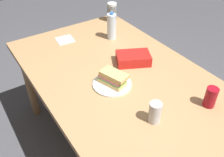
{
  "coord_description": "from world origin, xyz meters",
  "views": [
    {
      "loc": [
        1.07,
        -0.77,
        1.74
      ],
      "look_at": [
        0.07,
        -0.1,
        0.8
      ],
      "focal_mm": 39.81,
      "sensor_mm": 36.0,
      "label": 1
    }
  ],
  "objects_px": {
    "water_bottle_tall": "(112,27)",
    "plastic_cup_stack": "(112,12)",
    "paper_plate": "(112,84)",
    "dining_table": "(118,83)",
    "chip_bag": "(133,58)",
    "sandwich": "(113,78)",
    "soda_can_red": "(211,97)",
    "soda_can_silver": "(155,112)"
  },
  "relations": [
    {
      "from": "dining_table",
      "to": "soda_can_red",
      "type": "bearing_deg",
      "value": 25.58
    },
    {
      "from": "dining_table",
      "to": "paper_plate",
      "type": "height_order",
      "value": "paper_plate"
    },
    {
      "from": "dining_table",
      "to": "sandwich",
      "type": "bearing_deg",
      "value": -51.87
    },
    {
      "from": "soda_can_red",
      "to": "soda_can_silver",
      "type": "xyz_separation_m",
      "value": [
        -0.08,
        -0.33,
        0.0
      ]
    },
    {
      "from": "water_bottle_tall",
      "to": "plastic_cup_stack",
      "type": "height_order",
      "value": "water_bottle_tall"
    },
    {
      "from": "paper_plate",
      "to": "chip_bag",
      "type": "relative_size",
      "value": 1.06
    },
    {
      "from": "dining_table",
      "to": "chip_bag",
      "type": "xyz_separation_m",
      "value": [
        -0.05,
        0.16,
        0.12
      ]
    },
    {
      "from": "water_bottle_tall",
      "to": "dining_table",
      "type": "bearing_deg",
      "value": -28.12
    },
    {
      "from": "dining_table",
      "to": "water_bottle_tall",
      "type": "height_order",
      "value": "water_bottle_tall"
    },
    {
      "from": "dining_table",
      "to": "water_bottle_tall",
      "type": "relative_size",
      "value": 7.47
    },
    {
      "from": "sandwich",
      "to": "soda_can_silver",
      "type": "height_order",
      "value": "soda_can_silver"
    },
    {
      "from": "water_bottle_tall",
      "to": "chip_bag",
      "type": "bearing_deg",
      "value": -10.42
    },
    {
      "from": "paper_plate",
      "to": "chip_bag",
      "type": "bearing_deg",
      "value": 115.55
    },
    {
      "from": "paper_plate",
      "to": "soda_can_red",
      "type": "bearing_deg",
      "value": 37.96
    },
    {
      "from": "dining_table",
      "to": "sandwich",
      "type": "relative_size",
      "value": 8.3
    },
    {
      "from": "dining_table",
      "to": "water_bottle_tall",
      "type": "distance_m",
      "value": 0.52
    },
    {
      "from": "water_bottle_tall",
      "to": "soda_can_silver",
      "type": "xyz_separation_m",
      "value": [
        0.87,
        -0.31,
        -0.04
      ]
    },
    {
      "from": "water_bottle_tall",
      "to": "plastic_cup_stack",
      "type": "xyz_separation_m",
      "value": [
        -0.27,
        0.19,
        -0.02
      ]
    },
    {
      "from": "water_bottle_tall",
      "to": "sandwich",
      "type": "bearing_deg",
      "value": -32.92
    },
    {
      "from": "paper_plate",
      "to": "water_bottle_tall",
      "type": "xyz_separation_m",
      "value": [
        -0.5,
        0.33,
        0.1
      ]
    },
    {
      "from": "dining_table",
      "to": "plastic_cup_stack",
      "type": "distance_m",
      "value": 0.83
    },
    {
      "from": "plastic_cup_stack",
      "to": "dining_table",
      "type": "bearing_deg",
      "value": -30.57
    },
    {
      "from": "water_bottle_tall",
      "to": "soda_can_silver",
      "type": "height_order",
      "value": "water_bottle_tall"
    },
    {
      "from": "chip_bag",
      "to": "water_bottle_tall",
      "type": "bearing_deg",
      "value": -73.97
    },
    {
      "from": "dining_table",
      "to": "soda_can_red",
      "type": "distance_m",
      "value": 0.6
    },
    {
      "from": "water_bottle_tall",
      "to": "plastic_cup_stack",
      "type": "distance_m",
      "value": 0.33
    },
    {
      "from": "sandwich",
      "to": "chip_bag",
      "type": "distance_m",
      "value": 0.29
    },
    {
      "from": "sandwich",
      "to": "water_bottle_tall",
      "type": "bearing_deg",
      "value": 147.08
    },
    {
      "from": "chip_bag",
      "to": "sandwich",
      "type": "bearing_deg",
      "value": 52.78
    },
    {
      "from": "soda_can_silver",
      "to": "sandwich",
      "type": "bearing_deg",
      "value": -177.49
    },
    {
      "from": "sandwich",
      "to": "chip_bag",
      "type": "bearing_deg",
      "value": 116.33
    },
    {
      "from": "paper_plate",
      "to": "water_bottle_tall",
      "type": "distance_m",
      "value": 0.61
    },
    {
      "from": "dining_table",
      "to": "chip_bag",
      "type": "distance_m",
      "value": 0.21
    },
    {
      "from": "sandwich",
      "to": "soda_can_red",
      "type": "bearing_deg",
      "value": 37.92
    },
    {
      "from": "sandwich",
      "to": "water_bottle_tall",
      "type": "xyz_separation_m",
      "value": [
        -0.51,
        0.33,
        0.05
      ]
    },
    {
      "from": "sandwich",
      "to": "soda_can_silver",
      "type": "bearing_deg",
      "value": 2.51
    },
    {
      "from": "dining_table",
      "to": "soda_can_red",
      "type": "height_order",
      "value": "soda_can_red"
    },
    {
      "from": "soda_can_red",
      "to": "chip_bag",
      "type": "bearing_deg",
      "value": -170.84
    },
    {
      "from": "soda_can_red",
      "to": "dining_table",
      "type": "bearing_deg",
      "value": -154.42
    },
    {
      "from": "dining_table",
      "to": "plastic_cup_stack",
      "type": "bearing_deg",
      "value": 149.43
    },
    {
      "from": "plastic_cup_stack",
      "to": "sandwich",
      "type": "bearing_deg",
      "value": -33.36
    },
    {
      "from": "dining_table",
      "to": "chip_bag",
      "type": "height_order",
      "value": "chip_bag"
    }
  ]
}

